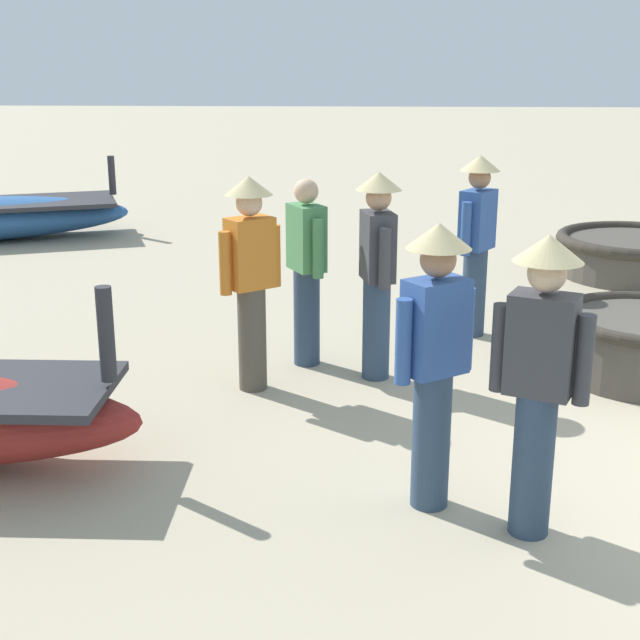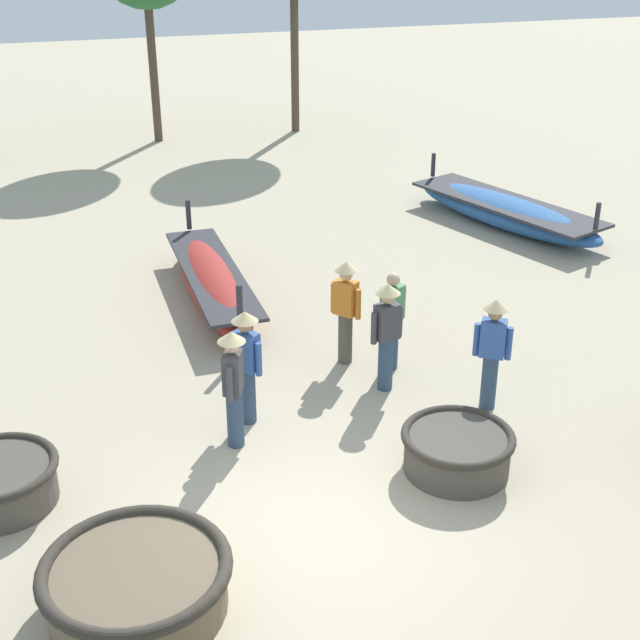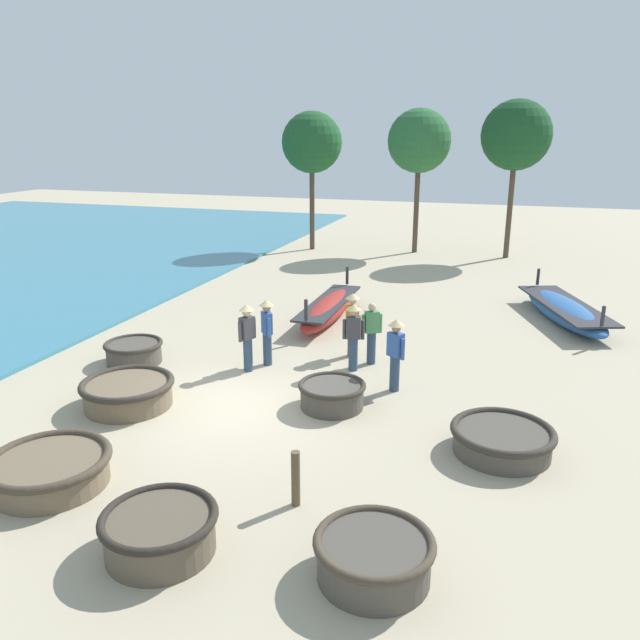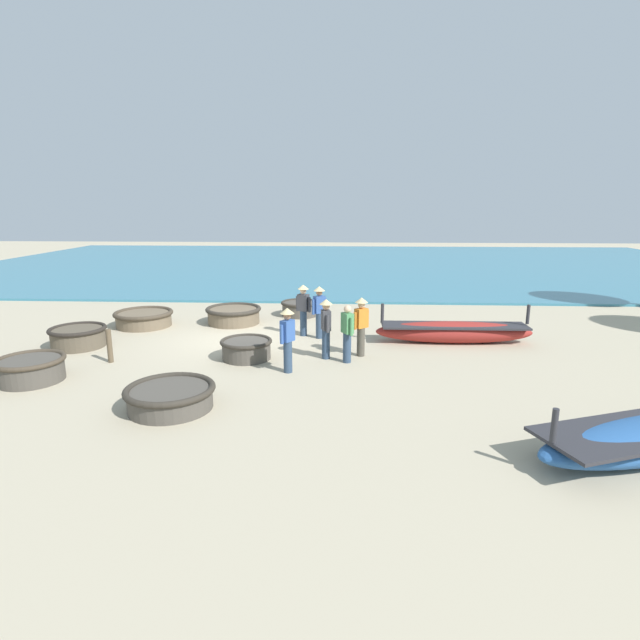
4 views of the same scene
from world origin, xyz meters
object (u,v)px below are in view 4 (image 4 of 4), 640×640
at_px(coracle_center, 300,308).
at_px(fisherman_standing_right, 326,325).
at_px(coracle_tilted, 246,348).
at_px(coracle_front_left, 144,318).
at_px(coracle_weathered, 234,314).
at_px(coracle_far_left, 31,368).
at_px(fisherman_standing_left, 303,307).
at_px(fisherman_with_hat, 288,336).
at_px(fisherman_crouching, 347,332).
at_px(coracle_front_right, 78,336).
at_px(long_boat_red_hull, 454,332).
at_px(mooring_post_inland, 109,346).
at_px(coracle_nearest, 170,396).
at_px(fisherman_by_coracle, 361,323).
at_px(fisherman_hauling, 319,309).

height_order(coracle_center, fisherman_standing_right, fisherman_standing_right).
relative_size(coracle_center, coracle_tilted, 1.01).
xyz_separation_m(coracle_front_left, coracle_center, (-1.94, 5.30, 0.00)).
relative_size(coracle_front_left, coracle_weathered, 1.02).
height_order(coracle_tilted, coracle_far_left, coracle_far_left).
distance_m(fisherman_standing_left, fisherman_standing_right, 2.54).
distance_m(coracle_center, fisherman_with_hat, 6.60).
bearing_deg(fisherman_crouching, coracle_front_left, -117.86).
relative_size(coracle_tilted, fisherman_standing_left, 0.86).
relative_size(fisherman_with_hat, fisherman_standing_left, 1.00).
xyz_separation_m(coracle_front_right, fisherman_crouching, (1.10, 8.00, 0.50)).
relative_size(long_boat_red_hull, mooring_post_inland, 5.20).
height_order(coracle_front_left, coracle_tilted, coracle_tilted).
height_order(coracle_center, fisherman_standing_left, fisherman_standing_left).
xyz_separation_m(coracle_front_left, coracle_front_right, (2.64, -0.94, 0.04)).
bearing_deg(coracle_nearest, fisherman_by_coracle, 133.69).
distance_m(fisherman_hauling, fisherman_with_hat, 3.38).
height_order(coracle_center, coracle_weathered, coracle_weathered).
bearing_deg(mooring_post_inland, coracle_front_right, -130.75).
bearing_deg(fisherman_crouching, coracle_nearest, -48.27).
relative_size(fisherman_hauling, fisherman_standing_left, 1.00).
bearing_deg(coracle_front_right, mooring_post_inland, 49.25).
relative_size(coracle_front_right, fisherman_standing_left, 0.98).
bearing_deg(coracle_front_right, long_boat_red_hull, 95.15).
bearing_deg(coracle_weathered, long_boat_red_hull, 73.25).
bearing_deg(fisherman_hauling, fisherman_by_coracle, 34.47).
xyz_separation_m(coracle_far_left, fisherman_crouching, (-1.83, 7.61, 0.52)).
bearing_deg(coracle_weathered, mooring_post_inland, -26.96).
bearing_deg(mooring_post_inland, fisherman_by_coracle, 97.66).
height_order(coracle_front_left, mooring_post_inland, mooring_post_inland).
bearing_deg(fisherman_standing_left, coracle_weathered, -121.14).
bearing_deg(fisherman_standing_left, fisherman_by_coracle, 40.05).
xyz_separation_m(coracle_nearest, fisherman_hauling, (-5.73, 2.83, 0.68)).
relative_size(fisherman_crouching, fisherman_with_hat, 0.94).
xyz_separation_m(long_boat_red_hull, fisherman_crouching, (2.11, -3.28, 0.49)).
height_order(coracle_front_left, fisherman_standing_left, fisherman_standing_left).
bearing_deg(coracle_tilted, coracle_nearest, -14.88).
relative_size(fisherman_standing_left, fisherman_standing_right, 1.00).
bearing_deg(long_boat_red_hull, coracle_nearest, -52.22).
xyz_separation_m(coracle_center, fisherman_with_hat, (6.56, 0.27, 0.66)).
distance_m(coracle_front_left, mooring_post_inland, 4.10).
distance_m(coracle_tilted, coracle_front_right, 5.31).
bearing_deg(long_boat_red_hull, fisherman_crouching, -57.23).
bearing_deg(coracle_front_left, fisherman_standing_right, 62.19).
bearing_deg(fisherman_standing_right, fisherman_with_hat, -37.50).
xyz_separation_m(coracle_front_left, fisherman_by_coracle, (3.13, 7.45, 0.66)).
distance_m(coracle_far_left, long_boat_red_hull, 11.58).
bearing_deg(coracle_nearest, coracle_far_left, -110.51).
distance_m(long_boat_red_hull, fisherman_crouching, 3.93).
bearing_deg(fisherman_hauling, coracle_front_left, -101.86).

